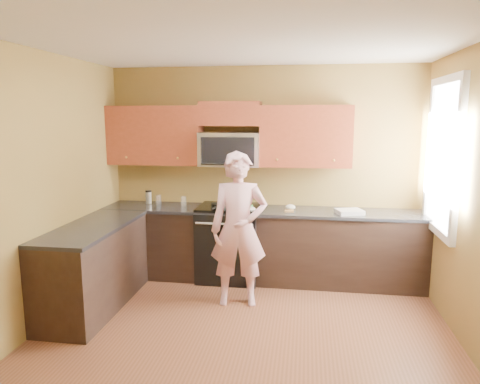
% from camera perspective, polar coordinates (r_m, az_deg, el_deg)
% --- Properties ---
extents(floor, '(4.00, 4.00, 0.00)m').
position_cam_1_polar(floor, '(4.26, 0.06, -19.29)').
color(floor, brown).
rests_on(floor, ground).
extents(ceiling, '(4.00, 4.00, 0.00)m').
position_cam_1_polar(ceiling, '(3.77, 0.07, 19.42)').
color(ceiling, white).
rests_on(ceiling, ground).
extents(wall_back, '(4.00, 0.00, 4.00)m').
position_cam_1_polar(wall_back, '(5.75, 3.01, 2.59)').
color(wall_back, brown).
rests_on(wall_back, ground).
extents(wall_front, '(4.00, 0.00, 4.00)m').
position_cam_1_polar(wall_front, '(1.91, -9.04, -12.46)').
color(wall_front, brown).
rests_on(wall_front, ground).
extents(wall_left, '(0.00, 4.00, 4.00)m').
position_cam_1_polar(wall_left, '(4.53, -25.80, -0.32)').
color(wall_left, brown).
rests_on(wall_left, ground).
extents(cabinet_back_run, '(4.00, 0.60, 0.88)m').
position_cam_1_polar(cabinet_back_run, '(5.65, 2.63, -6.99)').
color(cabinet_back_run, black).
rests_on(cabinet_back_run, floor).
extents(cabinet_left_run, '(0.60, 1.60, 0.88)m').
position_cam_1_polar(cabinet_left_run, '(5.10, -18.38, -9.35)').
color(cabinet_left_run, black).
rests_on(cabinet_left_run, floor).
extents(countertop_back, '(4.00, 0.62, 0.04)m').
position_cam_1_polar(countertop_back, '(5.52, 2.66, -2.44)').
color(countertop_back, black).
rests_on(countertop_back, cabinet_back_run).
extents(countertop_left, '(0.62, 1.60, 0.04)m').
position_cam_1_polar(countertop_left, '(4.97, -18.57, -4.34)').
color(countertop_left, black).
rests_on(countertop_left, cabinet_left_run).
extents(stove, '(0.76, 0.65, 0.95)m').
position_cam_1_polar(stove, '(5.67, -1.45, -6.55)').
color(stove, black).
rests_on(stove, floor).
extents(microwave, '(0.76, 0.40, 0.42)m').
position_cam_1_polar(microwave, '(5.60, -1.27, 3.44)').
color(microwave, silver).
rests_on(microwave, wall_back).
extents(upper_cab_left, '(1.22, 0.33, 0.75)m').
position_cam_1_polar(upper_cab_left, '(5.88, -10.78, 3.57)').
color(upper_cab_left, maroon).
rests_on(upper_cab_left, wall_back).
extents(upper_cab_right, '(1.12, 0.33, 0.75)m').
position_cam_1_polar(upper_cab_right, '(5.55, 8.42, 3.28)').
color(upper_cab_right, maroon).
rests_on(upper_cab_right, wall_back).
extents(upper_cab_over_mw, '(0.76, 0.33, 0.30)m').
position_cam_1_polar(upper_cab_over_mw, '(5.60, -1.23, 10.11)').
color(upper_cab_over_mw, maroon).
rests_on(upper_cab_over_mw, wall_back).
extents(window, '(0.06, 1.06, 1.66)m').
position_cam_1_polar(window, '(5.10, 24.88, 4.18)').
color(window, white).
rests_on(window, wall_right).
extents(woman, '(0.67, 0.49, 1.70)m').
position_cam_1_polar(woman, '(4.82, -0.16, -4.85)').
color(woman, '#DB6D8A').
rests_on(woman, floor).
extents(frying_pan, '(0.34, 0.48, 0.06)m').
position_cam_1_polar(frying_pan, '(5.48, -2.46, -2.01)').
color(frying_pan, black).
rests_on(frying_pan, stove).
extents(butter_tub, '(0.15, 0.15, 0.09)m').
position_cam_1_polar(butter_tub, '(5.45, 1.05, -2.38)').
color(butter_tub, gold).
rests_on(butter_tub, countertop_back).
extents(toast_slice, '(0.11, 0.11, 0.01)m').
position_cam_1_polar(toast_slice, '(5.41, 6.40, -2.46)').
color(toast_slice, '#B27F47').
rests_on(toast_slice, countertop_back).
extents(napkin_a, '(0.12, 0.13, 0.06)m').
position_cam_1_polar(napkin_a, '(5.37, 1.44, -2.24)').
color(napkin_a, silver).
rests_on(napkin_a, countertop_back).
extents(napkin_b, '(0.15, 0.16, 0.07)m').
position_cam_1_polar(napkin_b, '(5.51, 6.56, -1.97)').
color(napkin_b, silver).
rests_on(napkin_b, countertop_back).
extents(dish_towel, '(0.36, 0.32, 0.05)m').
position_cam_1_polar(dish_towel, '(5.41, 13.99, -2.49)').
color(dish_towel, silver).
rests_on(dish_towel, countertop_back).
extents(travel_mug, '(0.08, 0.08, 0.17)m').
position_cam_1_polar(travel_mug, '(6.01, -11.73, -1.44)').
color(travel_mug, silver).
rests_on(travel_mug, countertop_back).
extents(glass_a, '(0.07, 0.07, 0.12)m').
position_cam_1_polar(glass_a, '(5.78, -7.31, -1.14)').
color(glass_a, silver).
rests_on(glass_a, countertop_back).
extents(glass_b, '(0.08, 0.08, 0.12)m').
position_cam_1_polar(glass_b, '(5.93, -10.49, -0.96)').
color(glass_b, silver).
rests_on(glass_b, countertop_back).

